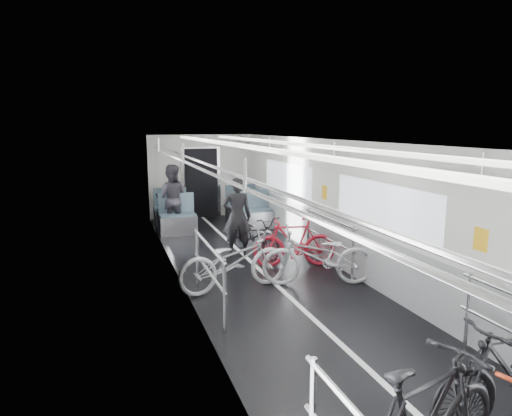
# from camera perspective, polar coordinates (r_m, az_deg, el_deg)

# --- Properties ---
(car_shell) EXTENTS (3.02, 14.01, 2.41)m
(car_shell) POSITION_cam_1_polar(r_m,az_deg,el_deg) (8.42, 0.23, -0.20)
(car_shell) COLOR black
(car_shell) RESTS_ON ground
(bike_left_far) EXTENTS (1.97, 0.93, 0.99)m
(bike_left_far) POSITION_cam_1_polar(r_m,az_deg,el_deg) (7.46, -2.79, -6.58)
(bike_left_far) COLOR silver
(bike_left_far) RESTS_ON floor
(bike_right_mid) EXTENTS (2.00, 1.15, 0.99)m
(bike_right_mid) POSITION_cam_1_polar(r_m,az_deg,el_deg) (7.75, 7.82, -6.00)
(bike_right_mid) COLOR #AFAFB4
(bike_right_mid) RESTS_ON floor
(bike_right_far) EXTENTS (1.65, 0.75, 0.96)m
(bike_right_far) POSITION_cam_1_polar(r_m,az_deg,el_deg) (8.69, 4.83, -4.28)
(bike_right_far) COLOR #AD1525
(bike_right_far) RESTS_ON floor
(bike_aisle) EXTENTS (1.04, 1.72, 0.85)m
(bike_aisle) POSITION_cam_1_polar(r_m,az_deg,el_deg) (9.43, -0.08, -3.42)
(bike_aisle) COLOR black
(bike_aisle) RESTS_ON floor
(person_standing) EXTENTS (0.67, 0.51, 1.64)m
(person_standing) POSITION_cam_1_polar(r_m,az_deg,el_deg) (9.33, -2.38, -1.09)
(person_standing) COLOR black
(person_standing) RESTS_ON floor
(person_seated) EXTENTS (0.98, 0.86, 1.71)m
(person_seated) POSITION_cam_1_polar(r_m,az_deg,el_deg) (11.64, -10.52, 1.19)
(person_seated) COLOR #2B282F
(person_seated) RESTS_ON floor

